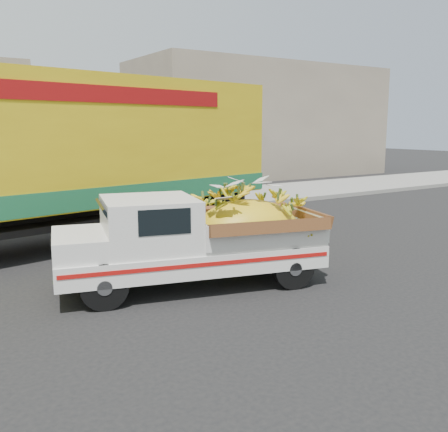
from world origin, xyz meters
TOP-DOWN VIEW (x-y plane):
  - ground at (0.00, 0.00)m, footprint 100.00×100.00m
  - curb at (0.00, 5.90)m, footprint 60.00×0.25m
  - sidewalk at (0.00, 8.00)m, footprint 60.00×4.00m
  - building_right at (14.00, 14.90)m, footprint 14.00×6.00m
  - pickup_truck at (1.21, -0.65)m, footprint 4.67×2.65m
  - semi_trailer at (-0.69, 3.45)m, footprint 12.08×4.65m

SIDE VIEW (x-z plane):
  - ground at x=0.00m, z-range 0.00..0.00m
  - sidewalk at x=0.00m, z-range 0.00..0.14m
  - curb at x=0.00m, z-range 0.00..0.15m
  - pickup_truck at x=1.21m, z-range 0.06..1.61m
  - semi_trailer at x=-0.69m, z-range 0.22..4.02m
  - building_right at x=14.00m, z-range 0.00..6.00m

